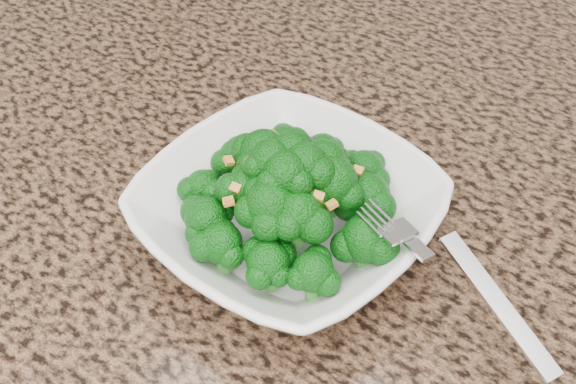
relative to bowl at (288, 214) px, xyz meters
The scene contains 5 objects.
granite_counter 0.04m from the bowl, 133.70° to the left, with size 1.64×1.04×0.03m, color brown.
bowl is the anchor object (origin of this frame).
broccoli_pile 0.06m from the bowl, ahead, with size 0.19×0.19×0.06m, color #09560C, non-canonical shape.
garlic_topping 0.09m from the bowl, behind, with size 0.11×0.11×0.01m, color orange, non-canonical shape.
fork 0.12m from the bowl, ahead, with size 0.18×0.03×0.01m, color silver, non-canonical shape.
Camera 1 is at (0.23, -0.01, 1.33)m, focal length 45.00 mm.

